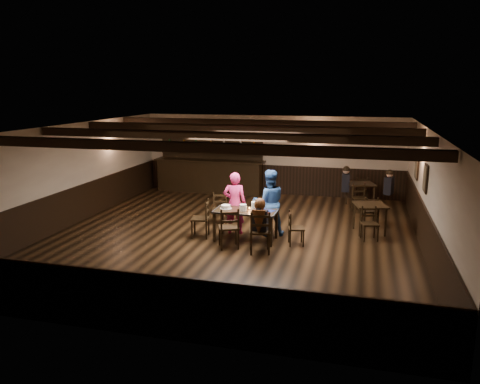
% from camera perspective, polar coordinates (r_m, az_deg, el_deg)
% --- Properties ---
extents(ground, '(10.00, 10.00, 0.00)m').
position_cam_1_polar(ground, '(11.77, -0.89, -5.36)').
color(ground, black).
rests_on(ground, ground).
extents(room_shell, '(9.02, 10.02, 2.71)m').
position_cam_1_polar(room_shell, '(11.38, -0.82, 3.07)').
color(room_shell, beige).
rests_on(room_shell, ground).
extents(dining_table, '(1.52, 0.77, 0.75)m').
position_cam_1_polar(dining_table, '(11.27, 0.70, -2.65)').
color(dining_table, black).
rests_on(dining_table, ground).
extents(chair_near_left, '(0.59, 0.58, 0.96)m').
position_cam_1_polar(chair_near_left, '(10.71, -1.33, -4.05)').
color(chair_near_left, black).
rests_on(chair_near_left, ground).
extents(chair_near_right, '(0.56, 0.54, 0.99)m').
position_cam_1_polar(chair_near_right, '(10.38, 2.45, -4.52)').
color(chair_near_right, black).
rests_on(chair_near_right, ground).
extents(chair_end_left, '(0.49, 0.50, 0.94)m').
position_cam_1_polar(chair_end_left, '(11.57, -4.47, -2.88)').
color(chair_end_left, black).
rests_on(chair_end_left, ground).
extents(chair_end_right, '(0.44, 0.46, 0.81)m').
position_cam_1_polar(chair_end_right, '(11.06, 6.51, -4.07)').
color(chair_end_right, black).
rests_on(chair_end_right, ground).
extents(chair_far_pushed, '(0.48, 0.46, 0.85)m').
position_cam_1_polar(chair_far_pushed, '(12.69, -2.46, -1.70)').
color(chair_far_pushed, black).
rests_on(chair_far_pushed, ground).
extents(woman_pink, '(0.62, 0.45, 1.58)m').
position_cam_1_polar(woman_pink, '(11.79, -0.65, -1.35)').
color(woman_pink, '#DC3298').
rests_on(woman_pink, ground).
extents(man_blue, '(0.97, 0.86, 1.66)m').
position_cam_1_polar(man_blue, '(11.67, 3.55, -1.30)').
color(man_blue, navy).
rests_on(man_blue, ground).
extents(seated_person, '(0.34, 0.51, 0.83)m').
position_cam_1_polar(seated_person, '(10.38, 2.42, -3.06)').
color(seated_person, black).
rests_on(seated_person, ground).
extents(cake, '(0.28, 0.28, 0.09)m').
position_cam_1_polar(cake, '(11.39, -1.74, -1.83)').
color(cake, white).
rests_on(cake, dining_table).
extents(plate_stack_a, '(0.17, 0.17, 0.16)m').
position_cam_1_polar(plate_stack_a, '(11.18, 0.38, -1.90)').
color(plate_stack_a, white).
rests_on(plate_stack_a, dining_table).
extents(plate_stack_b, '(0.19, 0.19, 0.22)m').
position_cam_1_polar(plate_stack_b, '(11.18, 1.86, -1.74)').
color(plate_stack_b, white).
rests_on(plate_stack_b, dining_table).
extents(tea_light, '(0.04, 0.04, 0.06)m').
position_cam_1_polar(tea_light, '(11.29, 1.17, -2.04)').
color(tea_light, '#A5A8AD').
rests_on(tea_light, dining_table).
extents(salt_shaker, '(0.03, 0.03, 0.08)m').
position_cam_1_polar(salt_shaker, '(11.06, 2.08, -2.26)').
color(salt_shaker, silver).
rests_on(salt_shaker, dining_table).
extents(pepper_shaker, '(0.04, 0.04, 0.10)m').
position_cam_1_polar(pepper_shaker, '(11.11, 2.51, -2.17)').
color(pepper_shaker, '#A5A8AD').
rests_on(pepper_shaker, dining_table).
extents(drink_glass, '(0.07, 0.07, 0.11)m').
position_cam_1_polar(drink_glass, '(11.24, 2.31, -1.95)').
color(drink_glass, silver).
rests_on(drink_glass, dining_table).
extents(menu_red, '(0.31, 0.25, 0.00)m').
position_cam_1_polar(menu_red, '(11.04, 3.01, -2.52)').
color(menu_red, maroon).
rests_on(menu_red, dining_table).
extents(menu_blue, '(0.38, 0.33, 0.00)m').
position_cam_1_polar(menu_blue, '(11.24, 3.43, -2.24)').
color(menu_blue, '#101A51').
rests_on(menu_blue, dining_table).
extents(bar_counter, '(3.91, 0.70, 2.20)m').
position_cam_1_polar(bar_counter, '(16.59, -3.67, 2.52)').
color(bar_counter, black).
rests_on(bar_counter, ground).
extents(back_table_a, '(0.94, 0.94, 0.75)m').
position_cam_1_polar(back_table_a, '(12.31, 15.59, -1.91)').
color(back_table_a, black).
rests_on(back_table_a, ground).
extents(back_table_b, '(0.99, 0.99, 0.75)m').
position_cam_1_polar(back_table_b, '(14.91, 14.49, 0.67)').
color(back_table_b, black).
rests_on(back_table_b, ground).
extents(bg_patron_left, '(0.24, 0.39, 0.79)m').
position_cam_1_polar(bg_patron_left, '(14.89, 12.78, 1.59)').
color(bg_patron_left, black).
rests_on(bg_patron_left, ground).
extents(bg_patron_right, '(0.33, 0.42, 0.76)m').
position_cam_1_polar(bg_patron_right, '(14.80, 17.72, 1.16)').
color(bg_patron_right, black).
rests_on(bg_patron_right, ground).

